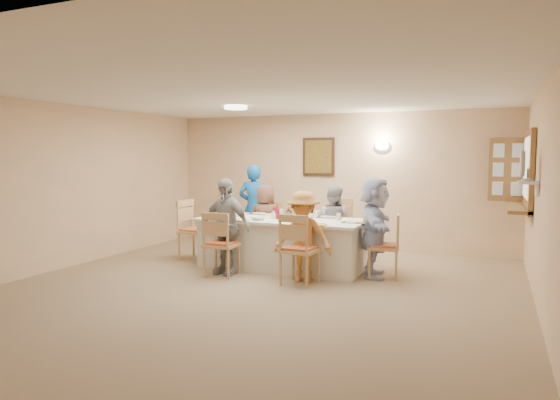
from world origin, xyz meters
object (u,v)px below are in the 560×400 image
at_px(chair_front_left, 222,243).
at_px(diner_back_left, 265,221).
at_px(chair_back_right, 335,230).
at_px(chair_front_right, 300,248).
at_px(desk_fan, 525,170).
at_px(caregiver, 254,207).
at_px(dining_table, 282,243).
at_px(diner_front_left, 226,226).
at_px(diner_back_right, 333,224).
at_px(chair_left_end, 196,230).
at_px(chair_back_left, 268,229).
at_px(chair_right_end, 383,245).
at_px(diner_right_end, 374,227).
at_px(condiment_ketchup, 277,211).
at_px(diner_front_right, 303,237).
at_px(serving_hatch, 529,171).

height_order(chair_front_left, diner_back_left, diner_back_left).
xyz_separation_m(chair_back_right, chair_front_right, (-0.00, -1.60, -0.03)).
xyz_separation_m(desk_fan, caregiver, (-4.34, 1.55, -0.77)).
relative_size(dining_table, diner_front_left, 1.82).
height_order(diner_back_right, diner_front_left, diner_front_left).
xyz_separation_m(chair_front_left, chair_left_end, (-0.95, 0.80, 0.03)).
xyz_separation_m(chair_back_left, diner_back_left, (0.00, -0.12, 0.16)).
distance_m(desk_fan, diner_front_left, 3.99).
xyz_separation_m(chair_right_end, diner_front_left, (-2.15, -0.68, 0.24)).
height_order(desk_fan, diner_back_right, desk_fan).
relative_size(dining_table, chair_front_right, 2.63).
relative_size(chair_back_right, chair_right_end, 1.11).
bearing_deg(chair_front_left, diner_right_end, -162.97).
xyz_separation_m(dining_table, chair_right_end, (1.55, 0.00, 0.08)).
bearing_deg(condiment_ketchup, diner_front_right, -44.31).
bearing_deg(diner_right_end, chair_front_right, 122.87).
bearing_deg(diner_back_left, chair_back_right, -178.12).
distance_m(chair_left_end, diner_front_right, 2.26).
distance_m(dining_table, chair_front_left, 1.00).
bearing_deg(chair_back_right, diner_front_left, -127.14).
bearing_deg(chair_left_end, diner_back_right, -69.09).
distance_m(chair_front_right, condiment_ketchup, 1.11).
xyz_separation_m(dining_table, chair_front_right, (0.60, -0.80, 0.10)).
distance_m(chair_front_right, diner_front_left, 1.23).
bearing_deg(condiment_ketchup, serving_hatch, 15.52).
relative_size(desk_fan, diner_back_left, 0.24).
bearing_deg(chair_front_left, diner_back_left, -94.58).
bearing_deg(chair_front_left, chair_back_right, -131.45).
xyz_separation_m(diner_back_right, diner_right_end, (0.82, -0.68, 0.09)).
height_order(chair_back_left, chair_right_end, chair_back_left).
bearing_deg(chair_front_right, chair_front_left, 4.26).
distance_m(chair_front_left, diner_front_right, 1.22).
bearing_deg(desk_fan, caregiver, 160.31).
height_order(serving_hatch, caregiver, serving_hatch).
bearing_deg(diner_front_right, diner_right_end, 35.69).
bearing_deg(diner_back_right, chair_back_left, 1.67).
bearing_deg(diner_front_right, diner_front_left, 176.02).
height_order(desk_fan, chair_left_end, desk_fan).
bearing_deg(diner_front_right, chair_right_end, 31.62).
bearing_deg(diner_front_right, diner_back_right, 86.02).
relative_size(chair_back_right, chair_left_end, 1.03).
height_order(desk_fan, dining_table, desk_fan).
xyz_separation_m(diner_right_end, condiment_ketchup, (-1.50, -0.02, 0.16)).
relative_size(chair_back_left, chair_front_left, 0.99).
relative_size(dining_table, chair_left_end, 2.55).
xyz_separation_m(chair_left_end, diner_back_left, (0.95, 0.68, 0.12)).
distance_m(chair_back_left, chair_left_end, 1.24).
bearing_deg(chair_right_end, condiment_ketchup, -98.97).
xyz_separation_m(chair_front_right, diner_front_right, (0.00, 0.12, 0.14)).
xyz_separation_m(chair_front_right, diner_right_end, (0.82, 0.80, 0.23)).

